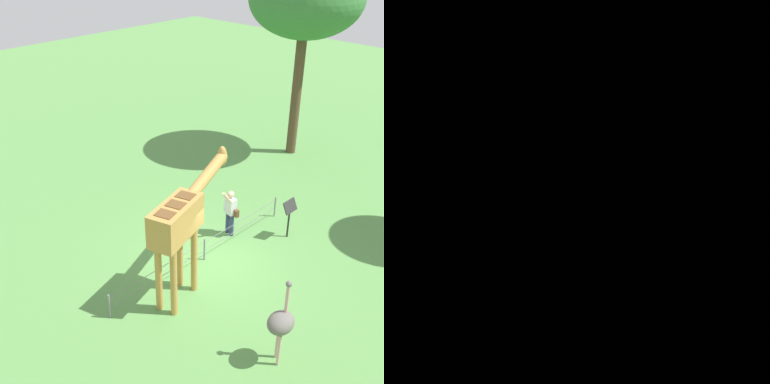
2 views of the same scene
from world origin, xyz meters
TOP-DOWN VIEW (x-y plane):
  - ground_plane at (0.00, 0.00)m, footprint 60.00×60.00m
  - giraffe at (-1.48, -0.39)m, footprint 3.71×1.54m
  - visitor at (1.58, 0.57)m, footprint 0.65×0.59m
  - ostrich at (-1.64, -3.68)m, footprint 0.70×0.56m
  - info_sign at (2.78, -0.85)m, footprint 0.56×0.21m
  - wire_fence at (0.00, 0.20)m, footprint 7.05×0.05m

SIDE VIEW (x-z plane):
  - ground_plane at x=0.00m, z-range 0.00..0.00m
  - wire_fence at x=0.00m, z-range 0.03..0.78m
  - visitor at x=1.58m, z-range 0.03..1.77m
  - info_sign at x=2.78m, z-range 0.29..1.61m
  - ostrich at x=-1.64m, z-range 0.05..2.30m
  - giraffe at x=-1.48m, z-range 0.59..4.06m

